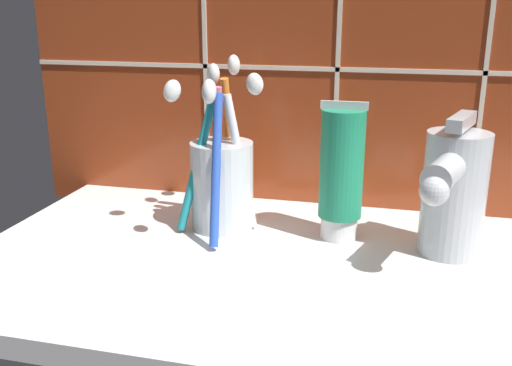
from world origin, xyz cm
name	(u,v)px	position (x,y,z in cm)	size (l,w,h in cm)	color
sink_counter	(294,271)	(0.00, 0.00, 1.00)	(62.11, 34.90, 2.00)	white
tile_wall_backsplash	(326,16)	(0.01, 17.69, 23.65)	(72.11, 1.72, 47.29)	#933819
toothbrush_cup	(222,177)	(-9.03, 6.79, 7.54)	(9.92, 13.90, 17.95)	silver
toothpaste_tube	(341,172)	(3.41, 6.84, 8.94)	(4.57, 4.36, 14.03)	white
sink_faucet	(453,190)	(13.85, 5.07, 8.47)	(6.49, 11.63, 13.38)	silver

